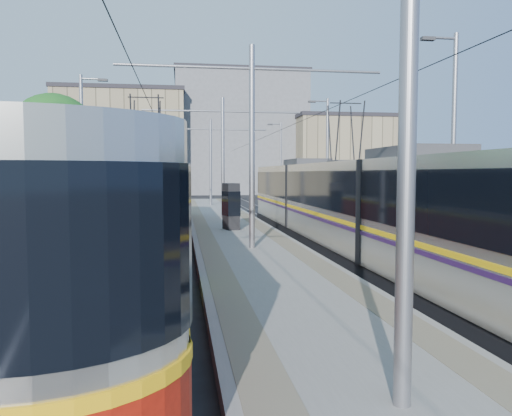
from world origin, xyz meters
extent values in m
plane|color=black|center=(0.00, 0.00, 0.00)|extent=(160.00, 160.00, 0.00)
cube|color=gray|center=(0.00, 17.00, 0.15)|extent=(4.00, 50.00, 0.30)
cube|color=gray|center=(-1.45, 17.00, 0.30)|extent=(0.70, 50.00, 0.01)
cube|color=gray|center=(1.45, 17.00, 0.30)|extent=(0.70, 50.00, 0.01)
cube|color=gray|center=(-4.32, 17.00, 0.01)|extent=(0.07, 70.00, 0.03)
cube|color=gray|center=(-2.88, 17.00, 0.01)|extent=(0.07, 70.00, 0.03)
cube|color=gray|center=(2.88, 17.00, 0.01)|extent=(0.07, 70.00, 0.03)
cube|color=gray|center=(4.32, 17.00, 0.01)|extent=(0.07, 70.00, 0.03)
cube|color=silver|center=(-3.60, -3.00, 0.01)|extent=(1.20, 5.00, 0.01)
cube|color=black|center=(-3.60, 8.39, 0.20)|extent=(2.30, 28.52, 0.40)
cube|color=#B6B1A7|center=(-3.60, 8.39, 1.85)|extent=(2.40, 26.92, 2.90)
cube|color=black|center=(-3.60, 8.39, 2.35)|extent=(2.43, 26.92, 1.30)
cube|color=#F5AF0C|center=(-3.60, 8.39, 1.45)|extent=(2.43, 26.92, 0.12)
cube|color=#A61609|center=(-3.60, 8.39, 0.95)|extent=(2.42, 26.92, 1.10)
cube|color=#2D2D30|center=(-3.60, 8.39, 3.45)|extent=(1.68, 3.00, 0.30)
cube|color=black|center=(3.60, 8.72, 0.20)|extent=(2.30, 28.13, 0.40)
cube|color=beige|center=(3.60, 8.72, 1.85)|extent=(2.40, 26.53, 2.90)
cube|color=black|center=(3.60, 8.72, 2.35)|extent=(2.43, 26.53, 1.30)
cube|color=yellow|center=(3.60, 8.72, 1.45)|extent=(2.43, 26.53, 0.12)
cube|color=#2D1343|center=(3.60, 8.72, 1.30)|extent=(2.43, 26.53, 0.10)
cube|color=#2D2D30|center=(3.60, 8.72, 3.45)|extent=(1.68, 3.00, 0.30)
cylinder|color=gray|center=(0.00, -4.00, 3.80)|extent=(0.20, 0.20, 7.00)
cylinder|color=gray|center=(0.00, 8.00, 3.80)|extent=(0.20, 0.20, 7.00)
cylinder|color=gray|center=(0.00, 8.00, 6.50)|extent=(9.20, 0.10, 0.10)
cylinder|color=gray|center=(0.00, 20.00, 3.80)|extent=(0.20, 0.20, 7.00)
cylinder|color=gray|center=(0.00, 20.00, 6.50)|extent=(9.20, 0.10, 0.10)
cylinder|color=gray|center=(0.00, 32.00, 3.80)|extent=(0.20, 0.20, 7.00)
cylinder|color=gray|center=(0.00, 32.00, 6.50)|extent=(9.20, 0.10, 0.10)
cylinder|color=black|center=(-3.60, 17.00, 5.55)|extent=(0.02, 70.00, 0.02)
cylinder|color=black|center=(3.60, 17.00, 5.55)|extent=(0.02, 70.00, 0.02)
cylinder|color=gray|center=(-7.50, 18.00, 4.00)|extent=(0.18, 0.18, 8.00)
cube|color=#2D2D30|center=(-6.40, 18.00, 7.75)|extent=(0.50, 0.22, 0.12)
cylinder|color=gray|center=(-7.50, 34.00, 4.00)|extent=(0.18, 0.18, 8.00)
cube|color=#2D2D30|center=(-6.40, 34.00, 7.75)|extent=(0.50, 0.22, 0.12)
cylinder|color=gray|center=(7.50, 8.00, 4.00)|extent=(0.18, 0.18, 8.00)
cube|color=#2D2D30|center=(6.40, 8.00, 7.75)|extent=(0.50, 0.22, 0.12)
cylinder|color=gray|center=(7.50, 24.00, 4.00)|extent=(0.18, 0.18, 8.00)
cube|color=#2D2D30|center=(6.40, 24.00, 7.75)|extent=(0.50, 0.22, 0.12)
cylinder|color=gray|center=(7.50, 40.00, 4.00)|extent=(0.18, 0.18, 8.00)
cube|color=#2D2D30|center=(6.40, 40.00, 7.75)|extent=(0.50, 0.22, 0.12)
cube|color=black|center=(-0.14, 13.93, 1.38)|extent=(0.76, 1.04, 2.16)
cube|color=black|center=(-0.14, 13.93, 1.52)|extent=(0.81, 1.09, 1.13)
cylinder|color=#382314|center=(-8.45, 16.07, 1.40)|extent=(0.38, 0.38, 2.80)
sphere|color=#144818|center=(-8.45, 16.07, 4.63)|extent=(4.19, 4.19, 4.19)
sphere|color=#144818|center=(-7.40, 16.77, 4.37)|extent=(2.97, 2.97, 2.97)
cube|color=gray|center=(-10.00, 60.00, 6.63)|extent=(16.00, 12.00, 13.25)
cube|color=#262328|center=(-10.00, 60.00, 13.50)|extent=(16.32, 12.24, 0.50)
cube|color=slate|center=(6.00, 64.00, 8.32)|extent=(18.00, 14.00, 16.63)
cube|color=#262328|center=(6.00, 64.00, 16.88)|extent=(18.36, 14.28, 0.50)
cube|color=gray|center=(20.00, 58.00, 5.15)|extent=(14.00, 10.00, 10.29)
cube|color=#262328|center=(20.00, 58.00, 10.54)|extent=(14.28, 10.20, 0.50)
camera|label=1|loc=(-2.46, -9.17, 2.92)|focal=35.00mm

